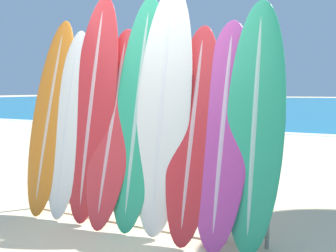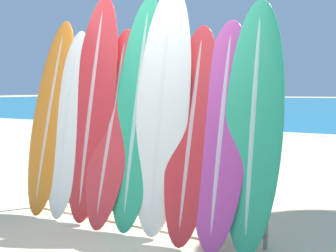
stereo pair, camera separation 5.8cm
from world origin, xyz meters
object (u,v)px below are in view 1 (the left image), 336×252
at_px(surfboard_slot_2, 93,106).
at_px(person_near_water, 224,109).
at_px(surfboard_slot_6, 193,130).
at_px(surfboard_slot_7, 223,130).
at_px(surfboard_slot_0, 51,115).
at_px(surfboard_rack, 138,177).
at_px(surfboard_slot_3, 113,124).
at_px(surfboard_slot_4, 138,110).
at_px(surfboard_slot_5, 163,107).
at_px(surfboard_slot_8, 255,123).
at_px(surfboard_slot_1, 69,122).
at_px(person_mid_beach, 263,130).

bearing_deg(surfboard_slot_2, person_near_water, 91.43).
distance_m(surfboard_slot_6, surfboard_slot_7, 0.30).
bearing_deg(surfboard_slot_7, surfboard_slot_0, 179.87).
height_order(surfboard_rack, surfboard_slot_0, surfboard_slot_0).
bearing_deg(surfboard_slot_3, surfboard_slot_4, 7.14).
xyz_separation_m(surfboard_slot_5, surfboard_slot_6, (0.33, -0.02, -0.21)).
relative_size(surfboard_slot_5, surfboard_slot_8, 1.11).
height_order(surfboard_slot_2, surfboard_slot_4, surfboard_slot_2).
bearing_deg(surfboard_slot_7, surfboard_slot_5, 178.25).
xyz_separation_m(surfboard_slot_1, person_near_water, (0.13, 6.79, -0.19)).
xyz_separation_m(person_near_water, person_mid_beach, (1.75, -4.57, -0.06)).
distance_m(surfboard_slot_4, surfboard_slot_5, 0.30).
distance_m(surfboard_slot_4, surfboard_slot_6, 0.65).
relative_size(surfboard_slot_2, person_near_water, 1.56).
bearing_deg(surfboard_slot_0, surfboard_slot_1, -4.61).
height_order(surfboard_rack, surfboard_slot_7, surfboard_slot_7).
bearing_deg(surfboard_slot_1, person_near_water, 88.86).
bearing_deg(person_mid_beach, surfboard_slot_7, 32.74).
distance_m(surfboard_slot_3, person_near_water, 6.79).
bearing_deg(surfboard_slot_2, surfboard_slot_5, -0.43).
height_order(surfboard_slot_0, surfboard_slot_5, surfboard_slot_5).
height_order(surfboard_slot_4, surfboard_slot_7, surfboard_slot_4).
height_order(surfboard_slot_2, surfboard_slot_3, surfboard_slot_2).
bearing_deg(surfboard_slot_6, person_mid_beach, 80.02).
xyz_separation_m(surfboard_slot_5, surfboard_slot_8, (0.91, -0.01, -0.12)).
bearing_deg(surfboard_slot_6, surfboard_slot_3, 179.76).
relative_size(surfboard_rack, surfboard_slot_7, 1.26).
distance_m(surfboard_rack, surfboard_slot_6, 0.81).
distance_m(surfboard_rack, surfboard_slot_2, 0.95).
height_order(surfboard_slot_5, surfboard_slot_8, surfboard_slot_5).
xyz_separation_m(surfboard_slot_3, surfboard_slot_6, (0.91, -0.00, -0.02)).
distance_m(surfboard_rack, surfboard_slot_7, 1.06).
bearing_deg(person_mid_beach, surfboard_slot_0, -9.51).
relative_size(surfboard_slot_6, person_mid_beach, 1.40).
bearing_deg(surfboard_slot_6, surfboard_rack, -179.41).
relative_size(surfboard_slot_3, surfboard_slot_4, 0.87).
height_order(surfboard_slot_5, surfboard_slot_6, surfboard_slot_5).
bearing_deg(surfboard_slot_7, surfboard_slot_8, 0.94).
height_order(surfboard_slot_8, person_near_water, surfboard_slot_8).
bearing_deg(surfboard_slot_8, surfboard_slot_3, -179.79).
distance_m(surfboard_slot_0, surfboard_slot_3, 0.87).
xyz_separation_m(surfboard_slot_3, surfboard_slot_7, (1.21, 0.00, -0.00)).
bearing_deg(person_near_water, surfboard_slot_1, -112.18).
xyz_separation_m(surfboard_slot_5, person_mid_beach, (0.72, 2.18, -0.45)).
bearing_deg(surfboard_slot_4, surfboard_slot_7, -2.20).
distance_m(surfboard_slot_2, surfboard_slot_5, 0.86).
bearing_deg(surfboard_slot_5, surfboard_slot_7, -1.75).
bearing_deg(surfboard_slot_0, surfboard_slot_8, -0.00).
bearing_deg(surfboard_slot_8, surfboard_slot_5, 179.10).
height_order(surfboard_slot_6, surfboard_slot_7, surfboard_slot_7).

